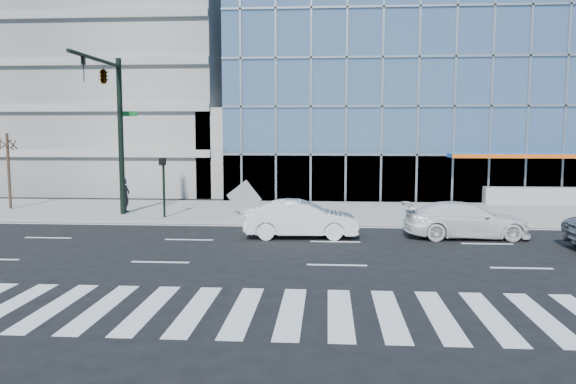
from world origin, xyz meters
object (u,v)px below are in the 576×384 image
object	(u,v)px
white_suv	(466,220)
pedestrian	(125,195)
ped_signal_post	(163,178)
white_sedan	(301,219)
street_tree_near	(7,144)
tilted_panel	(244,197)
traffic_signal	(109,96)

from	to	relation	value
white_suv	pedestrian	size ratio (longest dim) A/B	2.81
ped_signal_post	white_sedan	size ratio (longest dim) A/B	0.63
street_tree_near	white_suv	distance (m)	24.47
street_tree_near	tilted_panel	size ratio (longest dim) A/B	3.25
white_sedan	white_suv	bearing A→B (deg)	-89.88
traffic_signal	ped_signal_post	xyz separation A→B (m)	(2.50, 0.37, -4.02)
pedestrian	ped_signal_post	bearing A→B (deg)	-111.80
street_tree_near	ped_signal_post	bearing A→B (deg)	-15.06
white_suv	tilted_panel	xyz separation A→B (m)	(-10.09, 4.76, 0.32)
ped_signal_post	pedestrian	xyz separation A→B (m)	(-2.55, 1.54, -1.08)
traffic_signal	white_suv	world-z (taller)	traffic_signal
traffic_signal	white_sedan	bearing A→B (deg)	-21.15
traffic_signal	pedestrian	xyz separation A→B (m)	(-0.06, 1.92, -5.10)
traffic_signal	tilted_panel	bearing A→B (deg)	13.18
traffic_signal	white_sedan	xyz separation A→B (m)	(9.56, -3.70, -5.39)
street_tree_near	white_sedan	bearing A→B (deg)	-21.81
ped_signal_post	pedestrian	bearing A→B (deg)	148.88
white_suv	street_tree_near	bearing A→B (deg)	72.26
ped_signal_post	street_tree_near	xyz separation A→B (m)	(-9.50, 2.56, 1.64)
traffic_signal	tilted_panel	xyz separation A→B (m)	(6.38, 1.49, -5.10)
traffic_signal	ped_signal_post	world-z (taller)	traffic_signal
pedestrian	white_suv	bearing A→B (deg)	-98.08
white_sedan	pedestrian	size ratio (longest dim) A/B	2.58
street_tree_near	white_sedan	xyz separation A→B (m)	(16.56, -6.63, -3.00)
pedestrian	traffic_signal	bearing A→B (deg)	-168.96
traffic_signal	ped_signal_post	distance (m)	4.75
ped_signal_post	street_tree_near	bearing A→B (deg)	164.94
white_sedan	tilted_panel	xyz separation A→B (m)	(-3.17, 5.19, 0.28)
traffic_signal	pedestrian	bearing A→B (deg)	91.72
traffic_signal	street_tree_near	xyz separation A→B (m)	(-7.00, 2.93, -2.39)
traffic_signal	white_sedan	size ratio (longest dim) A/B	1.69
tilted_panel	traffic_signal	bearing A→B (deg)	-173.63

